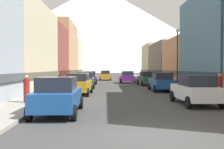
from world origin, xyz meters
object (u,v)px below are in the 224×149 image
object	(u,v)px
pedestrian_0	(220,87)
car_driving_1	(105,75)
car_left_0	(58,95)
potted_plant_1	(212,86)
streetlamp_right	(177,49)
car_left_1	(78,84)
potted_plant_0	(188,83)
car_right_2	(147,78)
car_left_2	(85,80)
car_left_3	(90,77)
car_right_0	(195,90)
car_driving_0	(127,77)
pedestrian_2	(27,90)
pedestrian_1	(165,78)
car_right_1	(162,82)

from	to	relation	value
pedestrian_0	car_driving_1	bearing A→B (deg)	104.41
car_left_0	car_driving_1	world-z (taller)	same
potted_plant_1	streetlamp_right	world-z (taller)	streetlamp_right
car_left_1	car_driving_1	bearing A→B (deg)	85.27
potted_plant_0	pedestrian_0	distance (m)	9.40
car_right_2	pedestrian_0	xyz separation A→B (m)	(2.45, -15.96, 0.03)
car_left_2	car_left_3	size ratio (longest dim) A/B	1.01
car_right_0	car_driving_0	world-z (taller)	same
car_left_0	pedestrian_0	xyz separation A→B (m)	(10.05, 5.39, 0.03)
car_left_3	pedestrian_2	world-z (taller)	pedestrian_2
car_left_0	pedestrian_1	distance (m)	24.28
pedestrian_0	pedestrian_2	size ratio (longest dim) A/B	1.03
car_left_1	car_right_0	distance (m)	9.81
car_driving_0	potted_plant_1	distance (m)	18.25
car_left_2	potted_plant_0	world-z (taller)	car_left_2
car_right_1	potted_plant_1	xyz separation A→B (m)	(3.20, -3.97, -0.15)
car_right_1	car_left_1	bearing A→B (deg)	-157.03
car_right_0	streetlamp_right	xyz separation A→B (m)	(1.55, 9.67, 3.09)
pedestrian_0	car_left_2	bearing A→B (deg)	131.49
car_right_0	potted_plant_0	size ratio (longest dim) A/B	4.37
car_right_1	streetlamp_right	distance (m)	3.46
car_driving_0	potted_plant_0	world-z (taller)	car_driving_0
potted_plant_0	car_left_2	bearing A→B (deg)	169.55
car_left_0	pedestrian_1	world-z (taller)	pedestrian_1
car_left_1	potted_plant_0	world-z (taller)	car_left_1
car_left_2	car_driving_0	bearing A→B (deg)	59.74
car_left_2	streetlamp_right	size ratio (longest dim) A/B	0.76
car_right_1	potted_plant_0	bearing A→B (deg)	34.70
car_left_0	car_left_2	world-z (taller)	same
car_driving_0	car_left_2	bearing A→B (deg)	-120.26
pedestrian_0	streetlamp_right	bearing A→B (deg)	96.94
car_left_3	car_driving_0	world-z (taller)	same
car_right_0	car_driving_0	bearing A→B (deg)	95.49
car_left_2	potted_plant_0	bearing A→B (deg)	-10.45
car_left_2	pedestrian_1	bearing A→B (deg)	28.03
car_left_0	potted_plant_0	bearing A→B (deg)	53.80
car_left_0	streetlamp_right	bearing A→B (deg)	54.41
car_left_1	car_left_3	bearing A→B (deg)	89.99
car_right_0	potted_plant_0	bearing A→B (deg)	74.63
potted_plant_1	pedestrian_0	distance (m)	3.27
car_right_1	car_driving_0	xyz separation A→B (m)	(-2.20, 13.46, 0.00)
pedestrian_1	car_left_1	bearing A→B (deg)	-128.19
car_left_0	car_right_1	world-z (taller)	same
car_driving_0	pedestrian_2	distance (m)	24.02
car_right_2	pedestrian_2	xyz separation A→B (m)	(-10.05, -18.05, 0.00)
pedestrian_1	pedestrian_2	bearing A→B (deg)	-123.62
car_left_3	pedestrian_1	world-z (taller)	pedestrian_1
car_left_3	potted_plant_1	bearing A→B (deg)	-55.79
car_left_0	car_left_3	size ratio (longest dim) A/B	1.00
pedestrian_2	car_driving_1	bearing A→B (deg)	81.89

